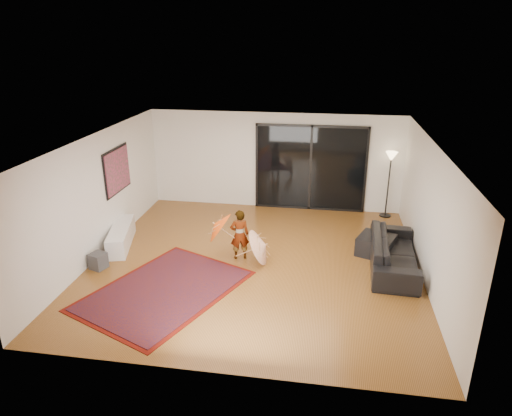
% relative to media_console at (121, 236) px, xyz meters
% --- Properties ---
extents(floor, '(7.00, 7.00, 0.00)m').
position_rel_media_console_xyz_m(floor, '(3.25, -0.39, -0.23)').
color(floor, '#905B27').
rests_on(floor, ground).
extents(ceiling, '(7.00, 7.00, 0.00)m').
position_rel_media_console_xyz_m(ceiling, '(3.25, -0.39, 2.47)').
color(ceiling, white).
rests_on(ceiling, wall_back).
extents(wall_back, '(7.00, 0.00, 7.00)m').
position_rel_media_console_xyz_m(wall_back, '(3.25, 3.11, 1.12)').
color(wall_back, silver).
rests_on(wall_back, floor).
extents(wall_front, '(7.00, 0.00, 7.00)m').
position_rel_media_console_xyz_m(wall_front, '(3.25, -3.89, 1.12)').
color(wall_front, silver).
rests_on(wall_front, floor).
extents(wall_left, '(0.00, 7.00, 7.00)m').
position_rel_media_console_xyz_m(wall_left, '(-0.25, -0.39, 1.12)').
color(wall_left, silver).
rests_on(wall_left, floor).
extents(wall_right, '(0.00, 7.00, 7.00)m').
position_rel_media_console_xyz_m(wall_right, '(6.75, -0.39, 1.12)').
color(wall_right, silver).
rests_on(wall_right, floor).
extents(sliding_door, '(3.06, 0.07, 2.40)m').
position_rel_media_console_xyz_m(sliding_door, '(4.25, 3.08, 0.97)').
color(sliding_door, black).
rests_on(sliding_door, wall_back).
extents(painting, '(0.04, 1.28, 1.08)m').
position_rel_media_console_xyz_m(painting, '(-0.21, 0.61, 1.42)').
color(painting, black).
rests_on(painting, wall_left).
extents(media_console, '(0.83, 1.70, 0.46)m').
position_rel_media_console_xyz_m(media_console, '(0.00, 0.00, 0.00)').
color(media_console, white).
rests_on(media_console, floor).
extents(speaker, '(0.39, 0.39, 0.35)m').
position_rel_media_console_xyz_m(speaker, '(0.00, -1.15, -0.05)').
color(speaker, '#424244').
rests_on(speaker, floor).
extents(persian_rug, '(3.30, 3.76, 0.02)m').
position_rel_media_console_xyz_m(persian_rug, '(1.70, -1.80, -0.22)').
color(persian_rug, '#5A0F07').
rests_on(persian_rug, floor).
extents(sofa, '(1.06, 2.42, 0.69)m').
position_rel_media_console_xyz_m(sofa, '(6.20, -0.11, 0.12)').
color(sofa, black).
rests_on(sofa, floor).
extents(ottoman, '(0.98, 0.98, 0.43)m').
position_rel_media_console_xyz_m(ottoman, '(5.89, 0.48, -0.01)').
color(ottoman, black).
rests_on(ottoman, floor).
extents(floor_lamp, '(0.31, 0.31, 1.80)m').
position_rel_media_console_xyz_m(floor_lamp, '(6.35, 2.86, 1.19)').
color(floor_lamp, black).
rests_on(floor_lamp, floor).
extents(child, '(0.48, 0.40, 1.14)m').
position_rel_media_console_xyz_m(child, '(2.89, -0.21, 0.34)').
color(child, '#999999').
rests_on(child, floor).
extents(parasol_orange, '(0.58, 0.77, 0.85)m').
position_rel_media_console_xyz_m(parasol_orange, '(2.34, -0.26, 0.51)').
color(parasol_orange, '#E44B0C').
rests_on(parasol_orange, child).
extents(parasol_white, '(0.53, 0.81, 0.91)m').
position_rel_media_console_xyz_m(parasol_white, '(3.49, -0.36, 0.28)').
color(parasol_white, white).
rests_on(parasol_white, floor).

